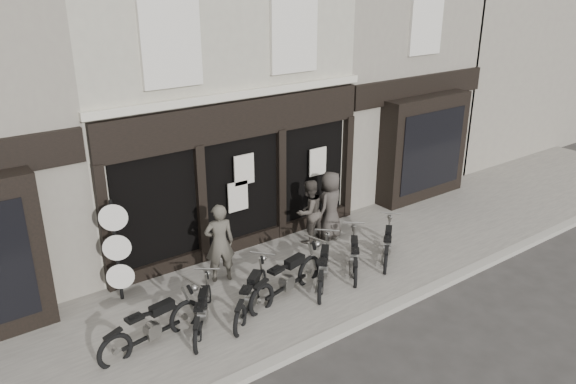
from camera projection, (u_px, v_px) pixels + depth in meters
ground_plane at (315, 301)px, 12.25m from camera, size 90.00×90.00×0.00m
pavement at (291, 281)px, 12.90m from camera, size 30.00×4.20×0.12m
kerb at (355, 325)px, 11.29m from camera, size 30.00×0.25×0.13m
central_building at (180, 75)px, 15.22m from camera, size 7.30×6.22×8.34m
neighbour_right at (354, 58)px, 18.70m from camera, size 5.60×6.73×8.34m
filler_right at (498, 39)px, 23.26m from camera, size 11.00×6.00×8.20m
motorcycle_0 at (153, 329)px, 10.55m from camera, size 2.22×0.69×1.07m
motorcycle_1 at (203, 314)px, 11.11m from camera, size 1.37×1.69×0.94m
motorcycle_2 at (251, 298)px, 11.61m from camera, size 1.75×1.54×1.01m
motorcycle_3 at (287, 281)px, 12.15m from camera, size 2.30×0.88×1.12m
motorcycle_4 at (323, 270)px, 12.69m from camera, size 1.64×1.66×1.00m
motorcycle_5 at (354, 258)px, 13.28m from camera, size 1.45×1.62×0.94m
motorcycle_6 at (387, 247)px, 13.83m from camera, size 1.61×1.48×0.94m
man_left at (220, 243)px, 12.53m from camera, size 0.78×0.62×1.85m
man_centre at (309, 211)px, 14.40m from camera, size 0.90×0.74×1.69m
man_right at (330, 205)px, 14.60m from camera, size 1.04×0.86×1.83m
advert_sign_post at (117, 255)px, 11.71m from camera, size 0.56×0.38×2.41m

